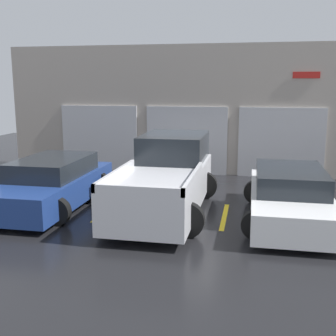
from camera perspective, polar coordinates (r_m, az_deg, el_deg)
name	(u,v)px	position (r m, az deg, el deg)	size (l,w,h in m)	color
ground_plane	(178,193)	(12.99, 1.35, -3.44)	(28.00, 28.00, 0.00)	black
shophouse_building	(193,111)	(15.84, 3.43, 7.69)	(14.26, 0.68, 4.72)	#9E9389
pickup_truck	(167,177)	(11.12, -0.17, -1.29)	(2.47, 5.25, 1.90)	silver
sedan_white	(289,196)	(10.73, 16.12, -3.71)	(2.25, 4.63, 1.28)	white
sedan_side	(52,184)	(11.91, -15.38, -2.05)	(2.31, 4.64, 1.34)	navy
parking_stripe_far_left	(2,203)	(12.80, -21.58, -4.44)	(0.12, 2.20, 0.01)	gold
parking_stripe_left	(107,209)	(11.44, -8.23, -5.57)	(0.12, 2.20, 0.01)	gold
parking_stripe_centre	(224,216)	(10.84, 7.65, -6.52)	(0.12, 2.20, 0.01)	gold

